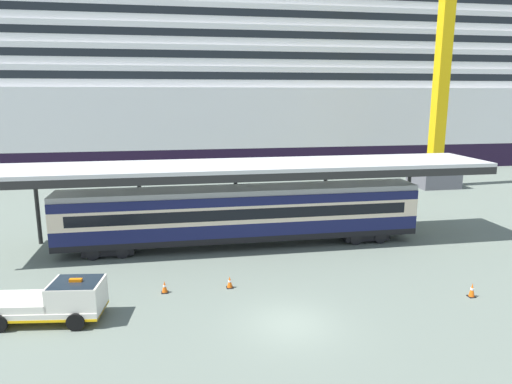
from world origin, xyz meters
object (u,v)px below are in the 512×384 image
traffic_cone_near (165,287)px  traffic_cone_mid (472,290)px  service_truck (57,300)px  dockside_crane (449,19)px  train_carriage (242,214)px  traffic_cone_far (230,282)px  cruise_ship (75,74)px

traffic_cone_near → traffic_cone_mid: 15.95m
service_truck → traffic_cone_near: size_ratio=8.23×
traffic_cone_near → dockside_crane: bearing=38.8°
traffic_cone_near → traffic_cone_mid: (15.61, -3.27, 0.05)m
traffic_cone_mid → traffic_cone_near: bearing=168.2°
service_truck → dockside_crane: 46.78m
train_carriage → traffic_cone_mid: (10.51, -10.15, -1.94)m
traffic_cone_mid → traffic_cone_far: (-12.16, 3.30, -0.05)m
traffic_cone_far → dockside_crane: (26.48, 24.02, 17.76)m
train_carriage → traffic_cone_near: 8.80m
cruise_ship → traffic_cone_mid: 59.17m
service_truck → traffic_cone_far: (8.25, 2.25, -0.67)m
traffic_cone_near → traffic_cone_far: bearing=0.5°
dockside_crane → cruise_ship: bearing=151.6°
train_carriage → traffic_cone_far: (-1.65, -6.85, -1.99)m
traffic_cone_far → traffic_cone_mid: bearing=-15.2°
dockside_crane → traffic_cone_near: bearing=-141.2°
cruise_ship → service_truck: cruise_ship is taller
cruise_ship → train_carriage: cruise_ship is taller
traffic_cone_far → traffic_cone_near: bearing=-179.5°
cruise_ship → traffic_cone_far: (16.13, -47.09, -12.71)m
service_truck → traffic_cone_far: size_ratio=8.21×
service_truck → dockside_crane: dockside_crane is taller
train_carriage → traffic_cone_mid: size_ratio=32.19×
cruise_ship → traffic_cone_far: bearing=-71.1°
cruise_ship → traffic_cone_near: (12.68, -47.13, -12.71)m
train_carriage → traffic_cone_near: bearing=-126.6°
traffic_cone_far → service_truck: bearing=-164.8°
train_carriage → service_truck: (-9.91, -9.10, -1.32)m
train_carriage → service_truck: bearing=-137.4°
train_carriage → cruise_ship: bearing=113.8°
service_truck → traffic_cone_mid: 20.45m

